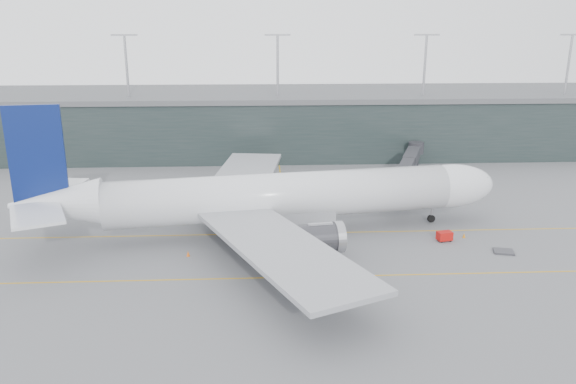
{
  "coord_description": "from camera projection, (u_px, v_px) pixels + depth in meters",
  "views": [
    {
      "loc": [
        0.74,
        -86.36,
        31.34
      ],
      "look_at": [
        4.85,
        -4.0,
        6.78
      ],
      "focal_mm": 35.0,
      "sensor_mm": 36.0,
      "label": 1
    }
  ],
  "objects": [
    {
      "name": "taxiline_a",
      "position": [
        257.0,
        234.0,
        87.74
      ],
      "size": [
        160.0,
        0.25,
        0.02
      ],
      "primitive_type": "cube",
      "color": "#C28E12",
      "rests_on": "ground"
    },
    {
      "name": "uld_b",
      "position": [
        239.0,
        199.0,
        102.6
      ],
      "size": [
        1.84,
        1.51,
        1.61
      ],
      "rotation": [
        0.0,
        0.0,
        0.06
      ],
      "color": "#353439",
      "rests_on": "ground"
    },
    {
      "name": "baggage_dolly",
      "position": [
        504.0,
        251.0,
        80.53
      ],
      "size": [
        3.2,
        2.8,
        0.27
      ],
      "primitive_type": "cube",
      "rotation": [
        0.0,
        0.0,
        -0.25
      ],
      "color": "#343439",
      "rests_on": "ground"
    },
    {
      "name": "cone_wing_stbd",
      "position": [
        342.0,
        274.0,
        72.61
      ],
      "size": [
        0.47,
        0.47,
        0.75
      ],
      "primitive_type": "cone",
      "color": "orange",
      "rests_on": "ground"
    },
    {
      "name": "taxiline_b",
      "position": [
        257.0,
        278.0,
        72.43
      ],
      "size": [
        160.0,
        0.25,
        0.02
      ],
      "primitive_type": "cube",
      "color": "#C28E12",
      "rests_on": "ground"
    },
    {
      "name": "cone_wing_port",
      "position": [
        319.0,
        202.0,
        102.26
      ],
      "size": [
        0.46,
        0.46,
        0.73
      ],
      "primitive_type": "cone",
      "color": "#CB5B0B",
      "rests_on": "ground"
    },
    {
      "name": "cone_nose",
      "position": [
        464.0,
        235.0,
        86.08
      ],
      "size": [
        0.46,
        0.46,
        0.73
      ],
      "primitive_type": "cone",
      "color": "orange",
      "rests_on": "ground"
    },
    {
      "name": "ground",
      "position": [
        257.0,
        225.0,
        91.58
      ],
      "size": [
        320.0,
        320.0,
        0.0
      ],
      "primitive_type": "plane",
      "color": "#515055",
      "rests_on": "ground"
    },
    {
      "name": "cone_tail",
      "position": [
        188.0,
        254.0,
        79.18
      ],
      "size": [
        0.49,
        0.49,
        0.77
      ],
      "primitive_type": "cone",
      "color": "#E95B0C",
      "rests_on": "ground"
    },
    {
      "name": "taxiline_lead_main",
      "position": [
        283.0,
        190.0,
        110.96
      ],
      "size": [
        0.25,
        60.0,
        0.02
      ],
      "primitive_type": "cube",
      "color": "#C28E12",
      "rests_on": "ground"
    },
    {
      "name": "jet_bridge",
      "position": [
        395.0,
        167.0,
        111.51
      ],
      "size": [
        15.79,
        43.76,
        5.73
      ],
      "rotation": [
        0.0,
        0.0,
        -0.36
      ],
      "color": "#26262B",
      "rests_on": "ground"
    },
    {
      "name": "uld_a",
      "position": [
        236.0,
        202.0,
        100.52
      ],
      "size": [
        2.06,
        1.75,
        1.7
      ],
      "rotation": [
        0.0,
        0.0,
        -0.15
      ],
      "color": "#353439",
      "rests_on": "ground"
    },
    {
      "name": "terminal",
      "position": [
        257.0,
        121.0,
        144.92
      ],
      "size": [
        240.0,
        36.0,
        29.0
      ],
      "color": "#1E2928",
      "rests_on": "ground"
    },
    {
      "name": "main_aircraft",
      "position": [
        278.0,
        197.0,
        86.44
      ],
      "size": [
        74.95,
        69.76,
        21.04
      ],
      "rotation": [
        0.0,
        0.0,
        0.15
      ],
      "color": "silver",
      "rests_on": "ground"
    },
    {
      "name": "uld_c",
      "position": [
        260.0,
        201.0,
        100.49
      ],
      "size": [
        2.65,
        2.44,
        1.95
      ],
      "rotation": [
        0.0,
        0.0,
        0.42
      ],
      "color": "#353439",
      "rests_on": "ground"
    },
    {
      "name": "gse_cart",
      "position": [
        444.0,
        236.0,
        84.64
      ],
      "size": [
        2.42,
        1.81,
        1.49
      ],
      "rotation": [
        0.0,
        0.0,
        0.21
      ],
      "color": "#AC0F0C",
      "rests_on": "ground"
    }
  ]
}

